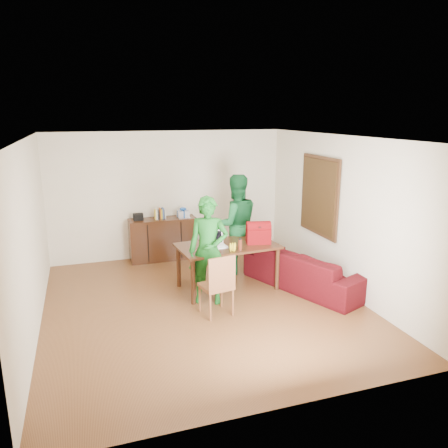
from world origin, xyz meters
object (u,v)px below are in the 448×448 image
object	(u,v)px
person_far	(236,224)
person_near	(208,251)
table	(228,250)
sofa	(306,269)
chair	(217,297)
bottle	(240,244)
laptop	(216,245)
red_bag	(258,235)

from	to	relation	value
person_far	person_near	bearing A→B (deg)	55.37
table	person_near	distance (m)	0.69
sofa	person_near	bearing A→B (deg)	69.51
person_far	sofa	bearing A→B (deg)	130.84
person_far	chair	bearing A→B (deg)	63.72
table	sofa	bearing A→B (deg)	-20.87
table	bottle	xyz separation A→B (m)	(0.11, -0.32, 0.20)
chair	laptop	world-z (taller)	laptop
sofa	laptop	bearing A→B (deg)	56.16
red_bag	sofa	world-z (taller)	red_bag
laptop	sofa	bearing A→B (deg)	-14.63
red_bag	person_far	bearing A→B (deg)	111.67
bottle	sofa	distance (m)	1.36
person_far	red_bag	bearing A→B (deg)	101.26
table	chair	distance (m)	1.15
laptop	person_far	bearing A→B (deg)	48.80
person_far	red_bag	distance (m)	0.84
bottle	sofa	size ratio (longest dim) A/B	0.09
laptop	bottle	world-z (taller)	laptop
table	red_bag	bearing A→B (deg)	-11.03
laptop	sofa	size ratio (longest dim) A/B	0.16
laptop	person_near	bearing A→B (deg)	-126.36
chair	red_bag	size ratio (longest dim) A/B	2.35
person_near	sofa	world-z (taller)	person_near
table	chair	xyz separation A→B (m)	(-0.50, -0.94, -0.42)
bottle	chair	bearing A→B (deg)	-134.53
person_far	sofa	size ratio (longest dim) A/B	0.84
table	red_bag	distance (m)	0.62
table	laptop	world-z (taller)	laptop
person_near	person_far	size ratio (longest dim) A/B	0.92
chair	person_far	xyz separation A→B (m)	(0.92, 1.71, 0.68)
table	bottle	bearing A→B (deg)	-75.06
table	chair	size ratio (longest dim) A/B	1.81
table	bottle	world-z (taller)	bottle
chair	red_bag	bearing A→B (deg)	29.78
person_far	bottle	xyz separation A→B (m)	(-0.31, -1.08, -0.06)
red_bag	sofa	bearing A→B (deg)	-10.19
chair	red_bag	world-z (taller)	red_bag
chair	laptop	xyz separation A→B (m)	(0.27, 0.87, 0.57)
bottle	person_far	bearing A→B (deg)	74.13
laptop	red_bag	size ratio (longest dim) A/B	0.89
chair	person_far	distance (m)	2.05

